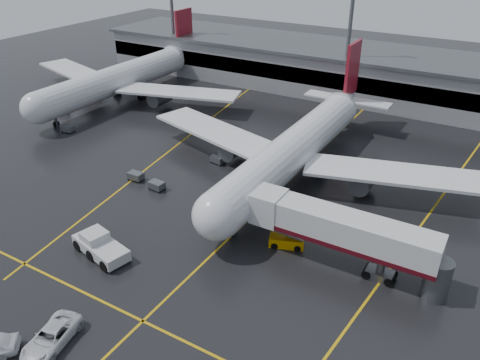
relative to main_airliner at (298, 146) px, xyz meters
The scene contains 19 objects.
ground 10.57m from the main_airliner, 90.00° to the right, with size 220.00×220.00×0.00m, color black.
apron_line_centre 10.57m from the main_airliner, 90.00° to the right, with size 0.25×90.00×0.02m, color gold.
apron_line_stop 31.98m from the main_airliner, 90.00° to the right, with size 60.00×0.25×0.02m, color gold.
apron_line_left 20.44m from the main_airliner, behind, with size 0.25×70.00×0.02m, color gold.
apron_line_right 18.49m from the main_airliner, ahead, with size 0.25×70.00×0.02m, color gold.
terminal 38.23m from the main_airliner, 90.00° to the left, with size 122.00×19.00×8.60m.
light_mast_left 56.34m from the main_airliner, 144.33° to the left, with size 3.00×1.20×25.45m.
light_mast_mid 34.26m from the main_airliner, 98.80° to the left, with size 3.00×1.20×25.45m.
main_airliner is the anchor object (origin of this frame).
second_airliner 43.68m from the main_airliner, 164.05° to the left, with size 48.80×45.60×14.10m.
jet_bridge 19.68m from the main_airliner, 52.90° to the right, with size 19.90×3.40×6.05m.
pushback_tractor 28.56m from the main_airliner, 110.75° to the right, with size 7.20×4.21×2.42m.
belt_loader 16.99m from the main_airliner, 68.88° to the right, with size 3.95×2.69×2.31m.
service_van_a 37.83m from the main_airliner, 97.08° to the right, with size 2.61×5.66×1.57m, color silver.
baggage_cart_a 19.19m from the main_airliner, 136.57° to the right, with size 2.10×1.47×1.12m.
baggage_cart_b 21.91m from the main_airliner, 145.05° to the right, with size 2.04×1.36×1.12m.
baggage_cart_c 11.88m from the main_airliner, 166.98° to the right, with size 2.19×1.61×1.12m.
baggage_cart_d 46.47m from the main_airliner, behind, with size 2.31×1.86×1.12m.
baggage_cart_e 39.02m from the main_airliner, behind, with size 2.15×1.55×1.12m.
Camera 1 is at (22.67, -43.95, 30.41)m, focal length 35.72 mm.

